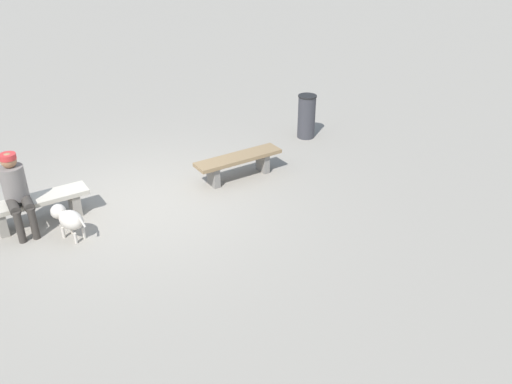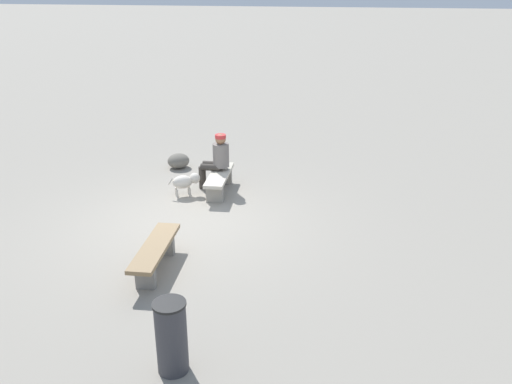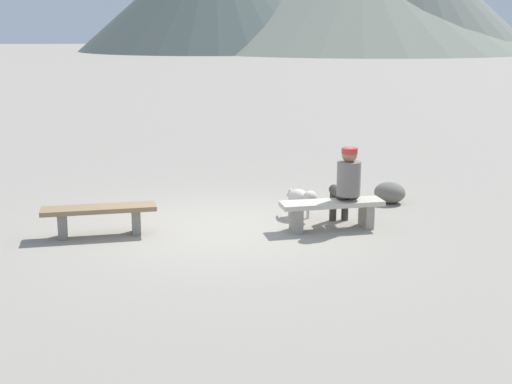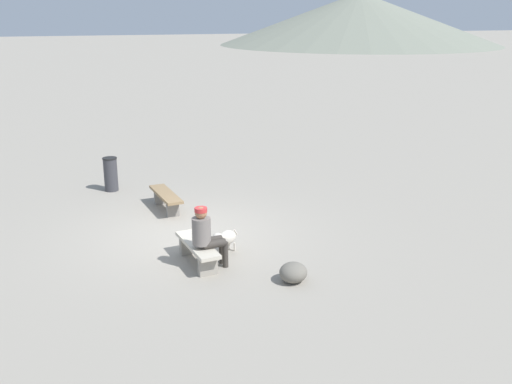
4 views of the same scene
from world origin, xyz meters
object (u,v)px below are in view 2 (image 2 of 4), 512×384
(bench_left, at_px, (155,252))
(trash_bin, at_px, (171,337))
(dog, at_px, (186,181))
(boulder, at_px, (178,161))
(bench_right, at_px, (219,179))
(seated_person, at_px, (217,157))

(bench_left, xyz_separation_m, trash_bin, (-2.08, -1.15, 0.14))
(dog, xyz_separation_m, boulder, (1.66, 0.84, -0.14))
(bench_right, distance_m, dog, 0.73)
(trash_bin, height_order, boulder, trash_bin)
(boulder, bearing_deg, trash_bin, -158.56)
(seated_person, distance_m, boulder, 1.80)
(bench_left, distance_m, dog, 3.13)
(bench_left, bearing_deg, seated_person, -4.78)
(bench_right, xyz_separation_m, seated_person, (0.24, 0.12, 0.41))
(bench_left, relative_size, trash_bin, 1.81)
(bench_left, xyz_separation_m, bench_right, (3.41, 0.04, -0.01))
(bench_right, bearing_deg, trash_bin, -175.06)
(trash_bin, relative_size, boulder, 1.71)
(bench_left, bearing_deg, bench_right, -6.56)
(boulder, bearing_deg, seated_person, -127.85)
(bench_right, relative_size, seated_person, 1.28)
(seated_person, height_order, boulder, seated_person)
(bench_right, relative_size, dog, 2.56)
(seated_person, bearing_deg, boulder, 46.38)
(dog, distance_m, trash_bin, 5.45)
(dog, bearing_deg, boulder, 85.72)
(boulder, bearing_deg, bench_left, -162.12)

